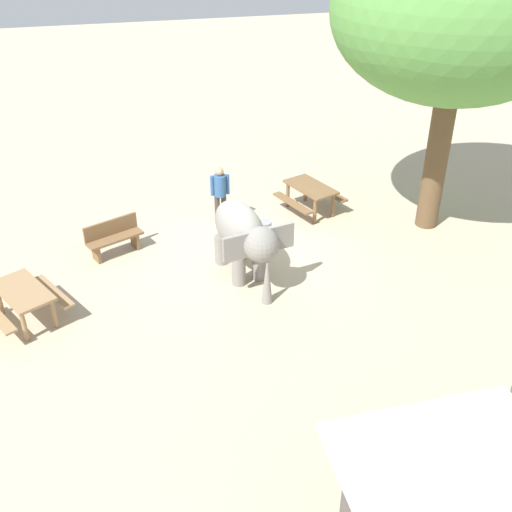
{
  "coord_description": "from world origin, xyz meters",
  "views": [
    {
      "loc": [
        3.02,
        12.44,
        7.94
      ],
      "look_at": [
        0.21,
        1.27,
        0.8
      ],
      "focal_mm": 42.76,
      "sensor_mm": 36.0,
      "label": 1
    }
  ],
  "objects": [
    {
      "name": "picnic_table_far",
      "position": [
        -2.14,
        -1.92,
        0.59
      ],
      "size": [
        1.91,
        1.93,
        0.78
      ],
      "rotation": [
        0.0,
        0.0,
        5.07
      ],
      "color": "brown",
      "rests_on": "ground_plane"
    },
    {
      "name": "feed_bucket",
      "position": [
        -0.62,
        -1.07,
        0.16
      ],
      "size": [
        0.36,
        0.36,
        0.32
      ],
      "primitive_type": "cylinder",
      "color": "gray",
      "rests_on": "ground_plane"
    },
    {
      "name": "ground_plane",
      "position": [
        0.0,
        0.0,
        0.0
      ],
      "size": [
        60.0,
        60.0,
        0.0
      ],
      "primitive_type": "plane",
      "color": "#BAA88C"
    },
    {
      "name": "picnic_table_near",
      "position": [
        5.17,
        1.35,
        0.59
      ],
      "size": [
        2.02,
        2.03,
        0.78
      ],
      "rotation": [
        0.0,
        0.0,
        5.21
      ],
      "color": "#9E7A51",
      "rests_on": "ground_plane"
    },
    {
      "name": "shade_tree_main",
      "position": [
        -4.95,
        -0.45,
        5.44
      ],
      "size": [
        5.95,
        5.45,
        7.58
      ],
      "color": "brown",
      "rests_on": "ground_plane"
    },
    {
      "name": "wooden_bench",
      "position": [
        3.25,
        -0.97,
        0.47
      ],
      "size": [
        1.44,
        0.93,
        0.88
      ],
      "rotation": [
        0.0,
        0.0,
        0.41
      ],
      "color": "brown",
      "rests_on": "ground_plane"
    },
    {
      "name": "person_handler",
      "position": [
        0.4,
        -1.87,
        0.95
      ],
      "size": [
        0.51,
        0.32,
        1.62
      ],
      "rotation": [
        0.0,
        0.0,
        1.56
      ],
      "color": "#3F3833",
      "rests_on": "ground_plane"
    },
    {
      "name": "elephant",
      "position": [
        0.37,
        0.8,
        1.1
      ],
      "size": [
        1.68,
        2.51,
        1.73
      ],
      "rotation": [
        0.0,
        0.0,
        1.78
      ],
      "color": "gray",
      "rests_on": "ground_plane"
    }
  ]
}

